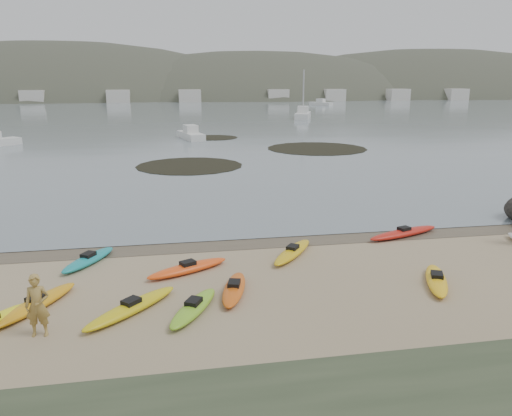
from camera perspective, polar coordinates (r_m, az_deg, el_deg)
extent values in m
plane|color=tan|center=(23.22, 0.00, -3.59)|extent=(600.00, 600.00, 0.00)
plane|color=brown|center=(22.94, 0.13, -3.81)|extent=(60.00, 60.00, 0.00)
plane|color=slate|center=(321.83, -9.76, 13.00)|extent=(1200.00, 1200.00, 0.00)
ellipsoid|color=teal|center=(21.27, -18.58, -5.61)|extent=(2.15, 3.06, 0.34)
ellipsoid|color=#80C327|center=(16.27, -7.12, -11.24)|extent=(2.06, 3.04, 0.34)
ellipsoid|color=yellow|center=(16.65, -14.03, -10.97)|extent=(3.14, 3.27, 0.34)
ellipsoid|color=orange|center=(17.87, -23.82, -10.00)|extent=(2.40, 3.49, 0.34)
ellipsoid|color=red|center=(24.61, 16.53, -2.74)|extent=(4.18, 2.08, 0.34)
ellipsoid|color=#FF5216|center=(19.47, -7.78, -6.83)|extent=(3.39, 2.20, 0.34)
ellipsoid|color=#DD5A13|center=(17.49, -2.52, -9.24)|extent=(1.46, 3.08, 0.34)
ellipsoid|color=gold|center=(21.09, 4.21, -5.03)|extent=(2.65, 3.27, 0.34)
ellipsoid|color=yellow|center=(19.32, 19.93, -7.77)|extent=(1.90, 3.14, 0.34)
imported|color=#AA8A44|center=(15.81, -23.71, -10.17)|extent=(0.69, 0.46, 1.87)
cylinder|color=black|center=(43.18, -7.61, 4.79)|extent=(9.07, 9.07, 0.04)
cylinder|color=black|center=(54.07, 6.96, 6.75)|extent=(10.60, 10.60, 0.04)
cylinder|color=black|center=(64.05, -4.86, 8.00)|extent=(6.06, 6.06, 0.04)
cube|color=silver|center=(63.20, -7.47, 8.23)|extent=(3.29, 6.77, 0.91)
cube|color=silver|center=(96.73, 5.38, 10.51)|extent=(5.26, 9.07, 1.23)
cube|color=silver|center=(147.11, 7.41, 11.75)|extent=(5.89, 6.87, 1.00)
ellipsoid|color=#384235|center=(222.02, -20.96, 7.02)|extent=(220.00, 120.00, 80.00)
ellipsoid|color=#384235|center=(216.45, 0.21, 8.52)|extent=(200.00, 110.00, 68.00)
ellipsoid|color=#384235|center=(255.16, 19.11, 8.23)|extent=(230.00, 130.00, 76.00)
cube|color=beige|center=(171.10, -23.57, 11.57)|extent=(7.00, 5.00, 4.00)
cube|color=beige|center=(167.40, -15.38, 12.20)|extent=(7.00, 5.00, 4.00)
cube|color=beige|center=(167.10, -6.97, 12.60)|extent=(7.00, 5.00, 4.00)
cube|color=beige|center=(170.22, 1.32, 12.73)|extent=(7.00, 5.00, 4.00)
cube|color=beige|center=(176.57, 9.17, 12.62)|extent=(7.00, 5.00, 4.00)
cube|color=beige|center=(185.83, 16.34, 12.31)|extent=(7.00, 5.00, 4.00)
cube|color=beige|center=(197.59, 22.73, 11.88)|extent=(7.00, 5.00, 4.00)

